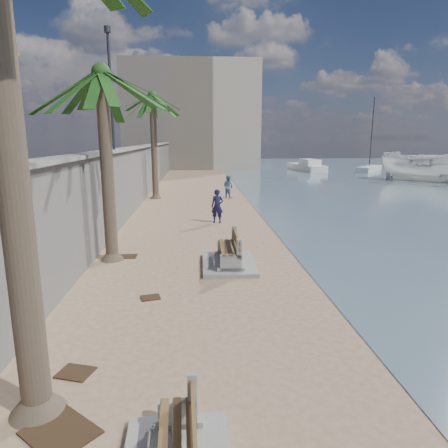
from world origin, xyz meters
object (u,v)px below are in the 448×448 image
person_b (228,185)px  yacht_far (306,168)px  palm_mid (101,75)px  person_a (217,204)px  boat_cruiser (429,165)px  yacht_near (423,173)px  sailboat_west (369,168)px  bench_far (229,253)px  palm_back (152,97)px

person_b → yacht_far: bearing=-75.9°
palm_mid → person_a: bearing=56.4°
boat_cruiser → yacht_near: bearing=15.9°
person_b → yacht_near: (23.03, 15.35, -0.54)m
boat_cruiser → sailboat_west: size_ratio=0.43×
person_a → sailboat_west: size_ratio=0.21×
boat_cruiser → bench_far: bearing=-178.0°
palm_back → person_b: palm_back is taller
palm_mid → palm_back: size_ratio=0.90×
person_a → yacht_near: 33.85m
yacht_near → palm_back: bearing=152.7°
palm_mid → sailboat_west: 44.68m
palm_mid → person_a: 8.76m
yacht_near → yacht_far: size_ratio=1.48×
person_b → sailboat_west: (19.89, 22.35, -0.55)m
person_a → yacht_near: bearing=58.4°
person_a → person_b: size_ratio=1.07×
boat_cruiser → person_a: bearing=172.7°
person_b → yacht_near: bearing=-105.2°
bench_far → palm_mid: (-3.96, 0.96, 5.61)m
yacht_far → sailboat_west: 7.93m
bench_far → person_b: (1.17, 15.17, 0.43)m
bench_far → sailboat_west: sailboat_west is taller
palm_mid → sailboat_west: sailboat_west is taller
person_a → yacht_far: bearing=81.5°
bench_far → palm_back: 17.04m
person_b → sailboat_west: bearing=-90.5°
yacht_far → sailboat_west: bearing=-106.7°
yacht_near → sailboat_west: sailboat_west is taller
person_b → yacht_far: person_b is taller
boat_cruiser → person_b: bearing=158.3°
bench_far → yacht_near: yacht_near is taller
yacht_far → palm_mid: bearing=147.9°
palm_back → yacht_far: 29.70m
yacht_near → yacht_far: bearing=87.3°
boat_cruiser → yacht_far: boat_cruiser is taller
person_a → person_b: person_a is taller
palm_back → person_a: (3.85, -8.46, -5.83)m
yacht_near → boat_cruiser: bearing=-172.4°
bench_far → yacht_near: bearing=51.6°
bench_far → person_a: size_ratio=1.32×
palm_mid → sailboat_west: bearing=55.6°
bench_far → palm_back: bearing=104.1°
person_a → boat_cruiser: boat_cruiser is taller
person_a → sailboat_west: (21.08, 30.64, -0.62)m
yacht_far → person_a: bearing=149.8°
person_a → yacht_far: size_ratio=0.24×
palm_mid → yacht_far: (17.19, 37.81, -5.71)m
palm_mid → palm_back: bearing=89.6°
palm_mid → boat_cruiser: (25.31, 23.90, -4.48)m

